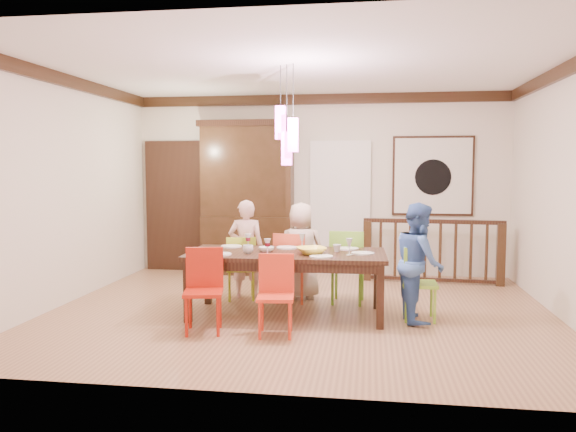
# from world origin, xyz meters

# --- Properties ---
(floor) EXTENTS (6.00, 6.00, 0.00)m
(floor) POSITION_xyz_m (0.00, 0.00, 0.00)
(floor) COLOR #8F6345
(floor) RESTS_ON ground
(ceiling) EXTENTS (6.00, 6.00, 0.00)m
(ceiling) POSITION_xyz_m (0.00, 0.00, 2.90)
(ceiling) COLOR white
(ceiling) RESTS_ON wall_back
(wall_back) EXTENTS (6.00, 0.00, 6.00)m
(wall_back) POSITION_xyz_m (0.00, 2.50, 1.45)
(wall_back) COLOR beige
(wall_back) RESTS_ON floor
(wall_left) EXTENTS (0.00, 5.00, 5.00)m
(wall_left) POSITION_xyz_m (-3.00, 0.00, 1.45)
(wall_left) COLOR beige
(wall_left) RESTS_ON floor
(wall_right) EXTENTS (0.00, 5.00, 5.00)m
(wall_right) POSITION_xyz_m (3.00, 0.00, 1.45)
(wall_right) COLOR beige
(wall_right) RESTS_ON floor
(crown_molding) EXTENTS (6.00, 5.00, 0.16)m
(crown_molding) POSITION_xyz_m (0.00, 0.00, 2.82)
(crown_molding) COLOR black
(crown_molding) RESTS_ON wall_back
(panel_door) EXTENTS (1.04, 0.07, 2.24)m
(panel_door) POSITION_xyz_m (-2.40, 2.45, 1.05)
(panel_door) COLOR black
(panel_door) RESTS_ON wall_back
(white_doorway) EXTENTS (0.97, 0.05, 2.22)m
(white_doorway) POSITION_xyz_m (0.35, 2.46, 1.05)
(white_doorway) COLOR silver
(white_doorway) RESTS_ON wall_back
(painting) EXTENTS (1.25, 0.06, 1.25)m
(painting) POSITION_xyz_m (1.80, 2.46, 1.60)
(painting) COLOR black
(painting) RESTS_ON wall_back
(pendant_cluster) EXTENTS (0.27, 0.21, 1.14)m
(pendant_cluster) POSITION_xyz_m (-0.13, -0.20, 2.11)
(pendant_cluster) COLOR #FF4CCC
(pendant_cluster) RESTS_ON ceiling
(dining_table) EXTENTS (2.31, 1.10, 0.75)m
(dining_table) POSITION_xyz_m (-0.13, -0.20, 0.67)
(dining_table) COLOR black
(dining_table) RESTS_ON floor
(chair_far_left) EXTENTS (0.46, 0.46, 0.84)m
(chair_far_left) POSITION_xyz_m (-0.85, 0.53, 0.48)
(chair_far_left) COLOR #A6BF26
(chair_far_left) RESTS_ON floor
(chair_far_mid) EXTENTS (0.44, 0.44, 0.90)m
(chair_far_mid) POSITION_xyz_m (-0.16, 0.50, 0.52)
(chair_far_mid) COLOR #C74426
(chair_far_mid) RESTS_ON floor
(chair_far_right) EXTENTS (0.46, 0.46, 0.94)m
(chair_far_right) POSITION_xyz_m (0.56, 0.52, 0.54)
(chair_far_right) COLOR #6AAA2C
(chair_far_right) RESTS_ON floor
(chair_near_left) EXTENTS (0.47, 0.47, 0.88)m
(chair_near_left) POSITION_xyz_m (-0.89, -1.00, 0.50)
(chair_near_left) COLOR #AB1B0C
(chair_near_left) RESTS_ON floor
(chair_near_mid) EXTENTS (0.41, 0.41, 0.83)m
(chair_near_mid) POSITION_xyz_m (-0.13, -1.00, 0.47)
(chair_near_mid) COLOR red
(chair_near_mid) RESTS_ON floor
(chair_end_right) EXTENTS (0.39, 0.39, 0.85)m
(chair_end_right) POSITION_xyz_m (1.39, -0.17, 0.49)
(chair_end_right) COLOR #8BCD34
(chair_end_right) RESTS_ON floor
(china_hutch) EXTENTS (1.57, 0.46, 2.49)m
(china_hutch) POSITION_xyz_m (-1.14, 2.30, 1.24)
(china_hutch) COLOR black
(china_hutch) RESTS_ON floor
(balustrade) EXTENTS (2.07, 0.24, 0.96)m
(balustrade) POSITION_xyz_m (1.76, 1.95, 0.50)
(balustrade) COLOR black
(balustrade) RESTS_ON floor
(person_far_left) EXTENTS (0.50, 0.35, 1.31)m
(person_far_left) POSITION_xyz_m (-0.79, 0.61, 0.65)
(person_far_left) COLOR #FBC7BF
(person_far_left) RESTS_ON floor
(person_far_mid) EXTENTS (0.69, 0.52, 1.28)m
(person_far_mid) POSITION_xyz_m (-0.07, 0.66, 0.64)
(person_far_mid) COLOR #BEA690
(person_far_mid) RESTS_ON floor
(person_end_right) EXTENTS (0.60, 0.72, 1.34)m
(person_end_right) POSITION_xyz_m (1.38, -0.22, 0.67)
(person_end_right) COLOR #4069B4
(person_end_right) RESTS_ON floor
(serving_bowl) EXTENTS (0.44, 0.44, 0.08)m
(serving_bowl) POSITION_xyz_m (0.17, -0.31, 0.79)
(serving_bowl) COLOR yellow
(serving_bowl) RESTS_ON dining_table
(small_bowl) EXTENTS (0.24, 0.24, 0.06)m
(small_bowl) POSITION_xyz_m (-0.37, -0.20, 0.78)
(small_bowl) COLOR white
(small_bowl) RESTS_ON dining_table
(cup_left) EXTENTS (0.13, 0.13, 0.10)m
(cup_left) POSITION_xyz_m (-0.56, -0.36, 0.80)
(cup_left) COLOR silver
(cup_left) RESTS_ON dining_table
(cup_right) EXTENTS (0.13, 0.13, 0.09)m
(cup_right) POSITION_xyz_m (0.45, -0.10, 0.79)
(cup_right) COLOR silver
(cup_right) RESTS_ON dining_table
(plate_far_left) EXTENTS (0.26, 0.26, 0.01)m
(plate_far_left) POSITION_xyz_m (-0.87, 0.13, 0.76)
(plate_far_left) COLOR white
(plate_far_left) RESTS_ON dining_table
(plate_far_mid) EXTENTS (0.26, 0.26, 0.01)m
(plate_far_mid) POSITION_xyz_m (-0.17, 0.12, 0.76)
(plate_far_mid) COLOR white
(plate_far_mid) RESTS_ON dining_table
(plate_far_right) EXTENTS (0.26, 0.26, 0.01)m
(plate_far_right) POSITION_xyz_m (0.57, 0.14, 0.76)
(plate_far_right) COLOR white
(plate_far_right) RESTS_ON dining_table
(plate_near_left) EXTENTS (0.26, 0.26, 0.01)m
(plate_near_left) POSITION_xyz_m (-0.85, -0.50, 0.76)
(plate_near_left) COLOR white
(plate_near_left) RESTS_ON dining_table
(plate_near_mid) EXTENTS (0.26, 0.26, 0.01)m
(plate_near_mid) POSITION_xyz_m (0.30, -0.50, 0.76)
(plate_near_mid) COLOR white
(plate_near_mid) RESTS_ON dining_table
(plate_end_right) EXTENTS (0.26, 0.26, 0.01)m
(plate_end_right) POSITION_xyz_m (0.75, -0.20, 0.76)
(plate_end_right) COLOR white
(plate_end_right) RESTS_ON dining_table
(wine_glass_a) EXTENTS (0.08, 0.08, 0.19)m
(wine_glass_a) POSITION_xyz_m (-0.62, -0.06, 0.84)
(wine_glass_a) COLOR #590C19
(wine_glass_a) RESTS_ON dining_table
(wine_glass_b) EXTENTS (0.08, 0.08, 0.19)m
(wine_glass_b) POSITION_xyz_m (0.02, 0.06, 0.84)
(wine_glass_b) COLOR silver
(wine_glass_b) RESTS_ON dining_table
(wine_glass_c) EXTENTS (0.08, 0.08, 0.19)m
(wine_glass_c) POSITION_xyz_m (-0.31, -0.49, 0.84)
(wine_glass_c) COLOR #590C19
(wine_glass_c) RESTS_ON dining_table
(wine_glass_d) EXTENTS (0.08, 0.08, 0.19)m
(wine_glass_d) POSITION_xyz_m (0.60, -0.32, 0.84)
(wine_glass_d) COLOR silver
(wine_glass_d) RESTS_ON dining_table
(napkin) EXTENTS (0.18, 0.14, 0.01)m
(napkin) POSITION_xyz_m (-0.24, -0.57, 0.76)
(napkin) COLOR #D83359
(napkin) RESTS_ON dining_table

